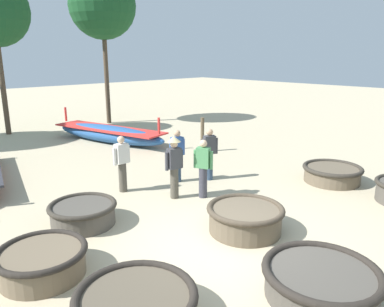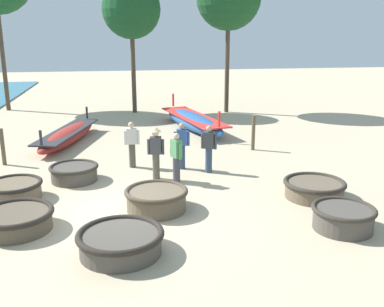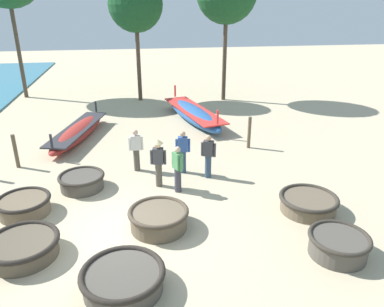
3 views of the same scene
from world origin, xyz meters
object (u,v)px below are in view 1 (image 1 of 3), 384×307
at_px(coracle_weathered, 136,305).
at_px(coracle_front_left, 245,218).
at_px(fisherman_by_coracle, 209,153).
at_px(coracle_far_right, 321,281).
at_px(mooring_post_shoreline, 202,135).
at_px(tree_right_mid, 102,6).
at_px(fisherman_standing_right, 177,154).
at_px(coracle_upturned, 83,213).
at_px(fisherman_with_hat, 203,167).
at_px(coracle_center, 42,261).
at_px(fisherman_standing_left, 174,163).
at_px(long_boat_red_hull, 109,133).
at_px(coracle_tilted, 332,173).
at_px(fisherman_crouching, 122,162).

height_order(coracle_weathered, coracle_front_left, coracle_front_left).
xyz_separation_m(coracle_weathered, fisherman_by_coracle, (5.30, 3.62, 0.57)).
bearing_deg(coracle_far_right, mooring_post_shoreline, 56.22).
relative_size(fisherman_by_coracle, tree_right_mid, 0.20).
bearing_deg(fisherman_standing_right, coracle_upturned, -168.19).
height_order(mooring_post_shoreline, tree_right_mid, tree_right_mid).
bearing_deg(coracle_upturned, fisherman_standing_right, 11.81).
bearing_deg(fisherman_by_coracle, mooring_post_shoreline, 48.19).
height_order(fisherman_by_coracle, tree_right_mid, tree_right_mid).
bearing_deg(mooring_post_shoreline, fisherman_with_hat, -135.17).
height_order(coracle_upturned, coracle_weathered, coracle_upturned).
height_order(coracle_center, coracle_front_left, coracle_front_left).
distance_m(fisherman_standing_left, tree_right_mid, 13.06).
distance_m(coracle_front_left, tree_right_mid, 15.53).
relative_size(long_boat_red_hull, fisherman_standing_right, 3.85).
distance_m(coracle_center, coracle_weathered, 2.12).
xyz_separation_m(coracle_upturned, mooring_post_shoreline, (6.52, 2.69, 0.40)).
relative_size(coracle_upturned, fisherman_standing_left, 0.90).
height_order(coracle_center, coracle_upturned, coracle_center).
distance_m(mooring_post_shoreline, tree_right_mid, 9.79).
relative_size(coracle_front_left, long_boat_red_hull, 0.27).
xyz_separation_m(coracle_center, coracle_tilted, (8.26, -1.14, -0.01)).
bearing_deg(tree_right_mid, long_boat_red_hull, -121.63).
relative_size(coracle_center, fisherman_crouching, 0.99).
relative_size(long_boat_red_hull, fisherman_with_hat, 3.85).
height_order(coracle_weathered, fisherman_crouching, fisherman_crouching).
relative_size(coracle_upturned, mooring_post_shoreline, 1.12).
xyz_separation_m(mooring_post_shoreline, tree_right_mid, (0.82, 8.10, 5.44)).
height_order(coracle_front_left, fisherman_standing_left, fisherman_standing_left).
height_order(fisherman_by_coracle, fisherman_standing_right, same).
distance_m(fisherman_with_hat, mooring_post_shoreline, 4.81).
xyz_separation_m(coracle_center, long_boat_red_hull, (6.30, 8.04, 0.10)).
bearing_deg(coracle_weathered, long_boat_red_hull, 60.04).
bearing_deg(coracle_upturned, long_boat_red_hull, 54.26).
bearing_deg(coracle_tilted, coracle_center, 172.15).
distance_m(long_boat_red_hull, fisherman_with_hat, 7.59).
height_order(coracle_center, fisherman_with_hat, fisherman_with_hat).
xyz_separation_m(fisherman_by_coracle, fisherman_standing_left, (-1.75, -0.40, 0.12)).
bearing_deg(mooring_post_shoreline, coracle_front_left, -127.69).
relative_size(fisherman_standing_left, mooring_post_shoreline, 1.24).
distance_m(coracle_far_right, mooring_post_shoreline, 9.20).
distance_m(coracle_upturned, coracle_weathered, 3.57).
bearing_deg(fisherman_standing_left, fisherman_crouching, 117.37).
distance_m(coracle_upturned, fisherman_with_hat, 3.24).
relative_size(fisherman_standing_right, fisherman_crouching, 1.00).
distance_m(coracle_center, coracle_upturned, 2.01).
height_order(coracle_center, coracle_weathered, coracle_center).
height_order(fisherman_crouching, mooring_post_shoreline, fisherman_crouching).
xyz_separation_m(coracle_tilted, mooring_post_shoreline, (-0.25, 5.19, 0.41)).
bearing_deg(fisherman_standing_left, coracle_upturned, 175.36).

